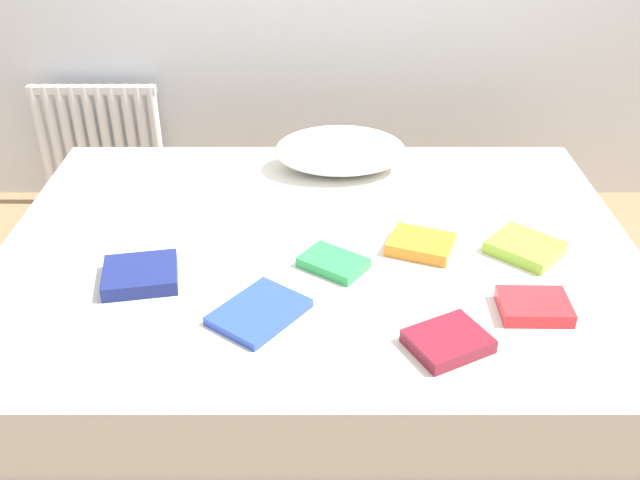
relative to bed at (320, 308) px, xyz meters
name	(u,v)px	position (x,y,z in m)	size (l,w,h in m)	color
ground_plane	(320,365)	(0.00, 0.00, -0.25)	(8.00, 8.00, 0.00)	#93704C
bed	(320,308)	(0.00, 0.00, 0.00)	(2.00, 1.50, 0.50)	brown
radiator	(101,135)	(-1.03, 1.20, 0.11)	(0.58, 0.04, 0.48)	white
pillow	(342,150)	(0.08, 0.52, 0.33)	(0.48, 0.31, 0.16)	white
textbook_red	(536,307)	(0.58, -0.36, 0.27)	(0.18, 0.14, 0.04)	red
textbook_lime	(527,248)	(0.63, -0.06, 0.27)	(0.20, 0.17, 0.04)	#8CC638
textbook_navy	(142,275)	(-0.50, -0.21, 0.27)	(0.21, 0.18, 0.04)	navy
textbook_blue	(261,312)	(-0.16, -0.37, 0.27)	(0.24, 0.18, 0.02)	#2847B7
textbook_orange	(423,245)	(0.31, -0.04, 0.27)	(0.19, 0.15, 0.04)	orange
textbook_green	(335,263)	(0.04, -0.14, 0.27)	(0.18, 0.12, 0.03)	green
textbook_maroon	(450,341)	(0.32, -0.50, 0.27)	(0.19, 0.15, 0.04)	maroon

